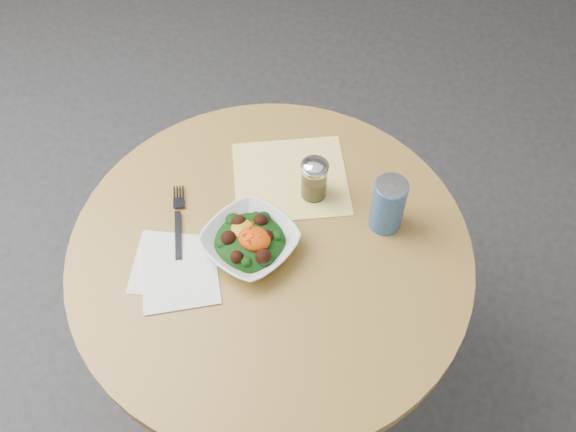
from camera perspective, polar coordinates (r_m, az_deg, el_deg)
name	(u,v)px	position (r m, az deg, el deg)	size (l,w,h in m)	color
ground	(275,375)	(2.09, -1.13, -13.96)	(6.00, 6.00, 0.00)	#2E2E31
table	(272,291)	(1.59, -1.45, -6.72)	(0.90, 0.90, 0.75)	black
cloth_napkin	(290,178)	(1.53, 0.22, 3.36)	(0.27, 0.25, 0.00)	yellow
paper_napkins	(175,270)	(1.41, -9.98, -4.76)	(0.24, 0.23, 0.00)	white
salad_bowl	(250,241)	(1.40, -3.40, -2.27)	(0.25, 0.25, 0.07)	white
fork	(178,219)	(1.48, -9.72, -0.23)	(0.11, 0.19, 0.00)	black
spice_shaker	(314,179)	(1.46, 2.34, 3.33)	(0.06, 0.06, 0.11)	silver
beverage_can	(388,205)	(1.42, 8.89, 1.01)	(0.07, 0.07, 0.14)	navy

